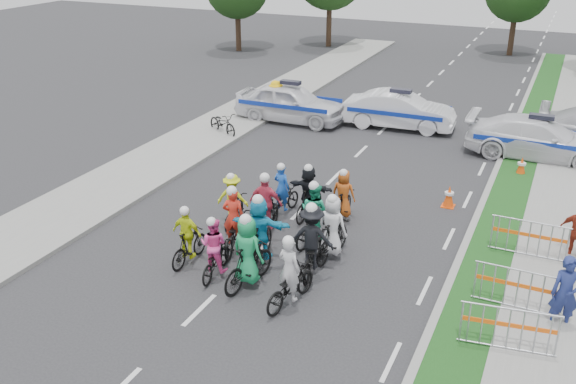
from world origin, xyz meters
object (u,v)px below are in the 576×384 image
at_px(barrier_2, 529,240).
at_px(rider_8, 314,220).
at_px(police_car_0, 291,103).
at_px(police_car_1, 399,110).
at_px(parked_bike, 223,123).
at_px(rider_3, 188,241).
at_px(rider_10, 233,205).
at_px(rider_1, 248,259).
at_px(rider_5, 260,234).
at_px(barrier_0, 508,331).
at_px(rider_7, 332,233).
at_px(rider_12, 282,197).
at_px(spectator_0, 566,294).
at_px(rider_11, 309,195).
at_px(rider_0, 290,282).
at_px(cone_0, 449,196).
at_px(cone_1, 521,167).
at_px(rider_6, 235,229).
at_px(police_car_2, 538,138).
at_px(rider_2, 215,253).
at_px(rider_13, 343,200).
at_px(rider_4, 312,246).
at_px(barrier_1, 517,291).
at_px(rider_9, 266,211).
at_px(marshal_hiviz, 276,100).

bearing_deg(barrier_2, rider_8, -165.31).
bearing_deg(police_car_0, police_car_1, -77.49).
bearing_deg(parked_bike, rider_3, -127.88).
distance_m(rider_10, police_car_1, 11.46).
xyz_separation_m(rider_1, barrier_2, (6.14, 4.26, -0.21)).
xyz_separation_m(rider_5, barrier_0, (6.41, -1.36, -0.27)).
xyz_separation_m(rider_7, parked_bike, (-7.90, 8.05, -0.26)).
distance_m(rider_10, rider_12, 1.63).
height_order(rider_7, spectator_0, rider_7).
relative_size(rider_11, parked_bike, 0.97).
xyz_separation_m(police_car_1, barrier_0, (6.19, -14.33, -0.22)).
bearing_deg(rider_0, rider_8, -66.34).
height_order(rider_12, parked_bike, rider_12).
distance_m(rider_1, rider_10, 3.49).
xyz_separation_m(rider_8, cone_0, (2.96, 3.99, -0.36)).
xyz_separation_m(rider_11, cone_1, (5.50, 6.27, -0.41)).
height_order(rider_6, police_car_2, rider_6).
distance_m(rider_2, barrier_2, 8.27).
height_order(rider_1, police_car_2, rider_1).
bearing_deg(barrier_2, parked_bike, 154.76).
distance_m(rider_0, police_car_2, 13.69).
relative_size(rider_10, rider_12, 0.99).
xyz_separation_m(rider_13, cone_0, (2.70, 2.32, -0.32)).
bearing_deg(police_car_2, rider_2, 151.71).
relative_size(rider_13, parked_bike, 0.92).
xyz_separation_m(rider_2, parked_bike, (-5.51, 10.11, -0.15)).
relative_size(barrier_0, cone_1, 2.86).
height_order(rider_4, barrier_2, rider_4).
height_order(rider_0, parked_bike, rider_0).
relative_size(police_car_1, barrier_1, 2.35).
height_order(rider_9, police_car_0, rider_9).
relative_size(rider_4, police_car_2, 0.39).
bearing_deg(cone_0, barrier_0, -69.73).
height_order(rider_8, rider_12, rider_8).
bearing_deg(spectator_0, cone_0, 111.79).
bearing_deg(rider_5, rider_0, 127.29).
bearing_deg(rider_1, rider_13, -90.71).
height_order(rider_6, rider_10, rider_6).
xyz_separation_m(rider_11, police_car_1, (0.09, 9.95, 0.02)).
relative_size(rider_11, barrier_0, 0.89).
relative_size(police_car_0, barrier_1, 2.46).
height_order(rider_5, barrier_0, rider_5).
bearing_deg(rider_3, rider_4, -163.03).
xyz_separation_m(rider_11, cone_0, (3.70, 2.60, -0.41)).
relative_size(marshal_hiviz, barrier_2, 0.88).
bearing_deg(police_car_2, rider_10, 141.70).
distance_m(rider_10, police_car_0, 10.61).
height_order(rider_10, police_car_1, rider_10).
bearing_deg(police_car_0, rider_10, -165.24).
distance_m(rider_6, rider_7, 2.67).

